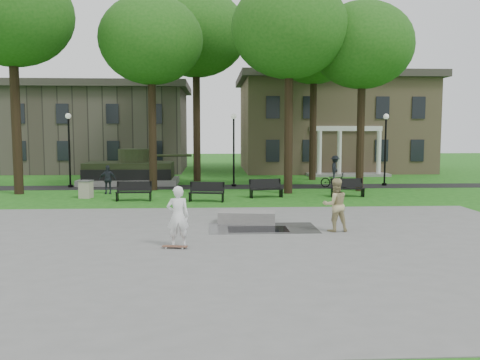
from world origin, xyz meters
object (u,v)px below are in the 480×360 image
object	(u,v)px
skateboarder	(178,216)
trash_bin	(86,189)
cyclist	(335,175)
park_bench_0	(134,191)
concrete_block	(247,217)
friend_watching	(335,205)

from	to	relation	value
skateboarder	trash_bin	size ratio (longest dim) A/B	1.98
skateboarder	cyclist	world-z (taller)	cyclist
park_bench_0	skateboarder	bearing A→B (deg)	-73.70
concrete_block	friend_watching	distance (m)	3.63
park_bench_0	trash_bin	size ratio (longest dim) A/B	1.88
park_bench_0	concrete_block	bearing A→B (deg)	-50.64
cyclist	trash_bin	xyz separation A→B (m)	(-14.63, -4.27, -0.35)
skateboarder	park_bench_0	distance (m)	11.14
concrete_block	cyclist	bearing A→B (deg)	62.20
cyclist	park_bench_0	distance (m)	13.09
concrete_block	cyclist	distance (m)	13.86
friend_watching	trash_bin	xyz separation A→B (m)	(-11.22, 9.81, -0.49)
friend_watching	concrete_block	bearing A→B (deg)	-38.16
skateboarder	trash_bin	world-z (taller)	skateboarder
cyclist	trash_bin	distance (m)	15.25
skateboarder	friend_watching	distance (m)	5.86
friend_watching	skateboarder	bearing A→B (deg)	14.07
skateboarder	park_bench_0	bearing A→B (deg)	-78.49
friend_watching	trash_bin	world-z (taller)	friend_watching
concrete_block	cyclist	size ratio (longest dim) A/B	1.07
cyclist	skateboarder	bearing A→B (deg)	173.92
skateboarder	park_bench_0	xyz separation A→B (m)	(-3.00, 10.71, -0.45)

